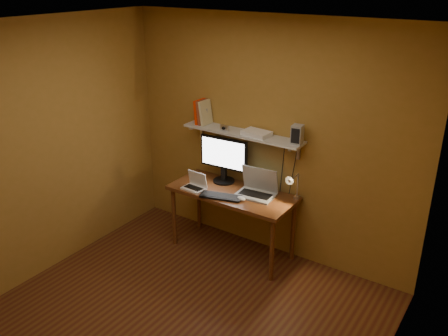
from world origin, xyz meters
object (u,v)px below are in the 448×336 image
Objects in this scene: monitor at (224,158)px; router at (257,133)px; desk_lamp at (293,184)px; keyboard at (221,197)px; speaker_right at (297,134)px; wall_shelf at (242,134)px; speaker_left at (201,116)px; shelf_camera at (224,128)px; desk at (232,199)px; laptop at (257,188)px; mouse at (241,199)px; netbook at (195,184)px.

router is at bearing -0.54° from monitor.
router is (-0.48, 0.06, 0.44)m from desk_lamp.
monitor reaches higher than desk_lamp.
speaker_right is at bearing 14.23° from keyboard.
wall_shelf is 7.72× the size of speaker_left.
shelf_camera is at bearing -164.11° from wall_shelf.
desk is 3.29× the size of laptop.
router reaches higher than desk.
speaker_right is (0.86, 0.02, 0.43)m from monitor.
monitor is (-0.22, 0.17, 0.38)m from desk.
desk is 0.73m from desk_lamp.
router is at bearing 46.73° from keyboard.
laptop reaches higher than desk.
desk_lamp is 1.31m from speaker_left.
desk_lamp is 0.66m from router.
keyboard is at bearing -19.32° from speaker_left.
speaker_right reaches higher than speaker_left.
keyboard is at bearing -139.24° from laptop.
wall_shelf is at bearing 17.18° from speaker_left.
monitor reaches higher than desk.
laptop is 1.03m from speaker_left.
speaker_right is (0.64, 0.00, 0.11)m from wall_shelf.
desk is 0.32m from laptop.
speaker_right is at bearing 16.87° from desk.
laptop is at bearing 9.95° from speaker_left.
mouse is 0.89m from speaker_right.
speaker_left is at bearing 169.45° from mouse.
wall_shelf is at bearing 134.17° from mouse.
desk_lamp is at bearing -6.25° from monitor.
laptop is 1.14× the size of desk_lamp.
keyboard is (0.36, -0.03, -0.04)m from netbook.
mouse is at bearing -6.29° from speaker_left.
desk_lamp is at bearing -5.88° from wall_shelf.
mouse is (0.20, -0.12, 0.10)m from desk.
desk is 0.78m from router.
monitor is 3.20× the size of speaker_left.
laptop is 2.35× the size of speaker_left.
netbook is 1.33× the size of speaker_right.
keyboard is 0.77m from desk_lamp.
shelf_camera is at bearing -49.75° from monitor.
mouse is 0.70m from router.
speaker_left is (-1.20, 0.06, 0.51)m from desk_lamp.
netbook is 0.58m from mouse.
desk is 0.72m from wall_shelf.
wall_shelf is 3.16× the size of keyboard.
keyboard is 1.04m from speaker_right.
netbook is 0.37m from keyboard.
monitor reaches higher than laptop.
keyboard is (-0.28, -0.29, -0.07)m from laptop.
mouse is (0.58, 0.03, -0.03)m from netbook.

